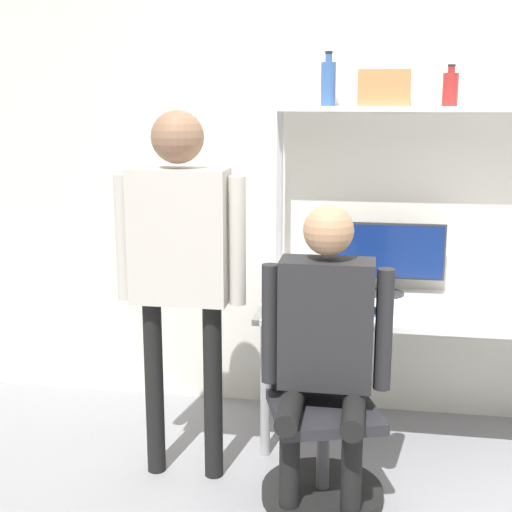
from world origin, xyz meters
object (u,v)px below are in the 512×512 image
(bottle_red, at_px, (450,89))
(storage_box, at_px, (384,88))
(laptop, at_px, (325,298))
(monitor, at_px, (387,255))
(bottle_blue, at_px, (328,83))
(person_standing, at_px, (180,247))
(person_seated, at_px, (326,333))
(cell_phone, at_px, (374,312))
(office_chair, at_px, (321,439))

(bottle_red, height_order, storage_box, bottle_red)
(laptop, bearing_deg, monitor, 48.53)
(monitor, height_order, storage_box, storage_box)
(bottle_blue, bearing_deg, person_standing, -129.36)
(laptop, bearing_deg, bottle_blue, 95.07)
(person_seated, relative_size, bottle_blue, 4.87)
(monitor, distance_m, person_seated, 0.96)
(monitor, distance_m, bottle_blue, 0.98)
(bottle_red, bearing_deg, monitor, 175.25)
(person_seated, xyz_separation_m, bottle_blue, (-0.07, 0.88, 1.08))
(monitor, relative_size, person_seated, 0.46)
(person_standing, xyz_separation_m, bottle_blue, (0.62, 0.75, 0.75))
(person_standing, xyz_separation_m, storage_box, (0.91, 0.75, 0.72))
(monitor, relative_size, cell_phone, 4.19)
(cell_phone, relative_size, bottle_blue, 0.53)
(storage_box, bearing_deg, monitor, 25.46)
(monitor, relative_size, person_standing, 0.36)
(bottle_red, bearing_deg, person_standing, -148.83)
(bottle_red, bearing_deg, person_seated, -122.09)
(storage_box, bearing_deg, bottle_blue, 180.00)
(person_seated, bearing_deg, bottle_red, 57.91)
(bottle_blue, bearing_deg, storage_box, 0.00)
(laptop, distance_m, storage_box, 1.14)
(laptop, xyz_separation_m, storage_box, (0.26, 0.33, 1.06))
(cell_phone, height_order, office_chair, office_chair)
(laptop, bearing_deg, cell_phone, -2.86)
(person_seated, height_order, bottle_red, bottle_red)
(person_seated, relative_size, storage_box, 5.13)
(storage_box, bearing_deg, person_seated, -103.86)
(monitor, bearing_deg, bottle_blue, -175.99)
(office_chair, xyz_separation_m, bottle_red, (0.57, 0.84, 1.58))
(laptop, xyz_separation_m, bottle_red, (0.60, 0.33, 1.05))
(person_seated, xyz_separation_m, bottle_red, (0.55, 0.88, 1.05))
(cell_phone, xyz_separation_m, person_standing, (-0.90, -0.41, 0.39))
(person_seated, height_order, person_standing, person_standing)
(laptop, height_order, person_standing, person_standing)
(laptop, height_order, bottle_red, bottle_red)
(cell_phone, height_order, storage_box, storage_box)
(person_standing, distance_m, bottle_blue, 1.23)
(person_seated, bearing_deg, storage_box, 76.14)
(bottle_blue, bearing_deg, person_seated, -85.41)
(cell_phone, xyz_separation_m, storage_box, (0.01, 0.34, 1.11))
(cell_phone, bearing_deg, bottle_red, 44.68)
(bottle_blue, bearing_deg, monitor, 4.01)
(bottle_red, bearing_deg, cell_phone, -135.32)
(office_chair, relative_size, person_seated, 0.67)
(person_standing, bearing_deg, laptop, 33.30)
(storage_box, bearing_deg, bottle_red, 0.00)
(bottle_blue, height_order, storage_box, bottle_blue)
(cell_phone, relative_size, person_seated, 0.11)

